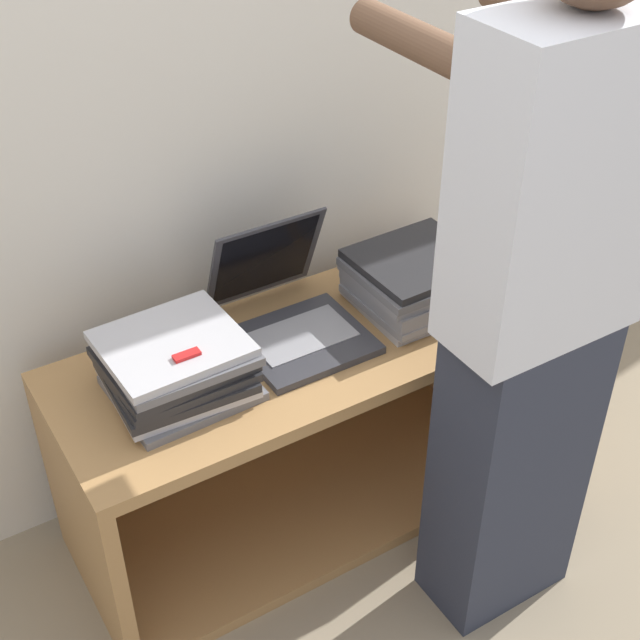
% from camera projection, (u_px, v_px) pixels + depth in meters
% --- Properties ---
extents(ground_plane, '(12.00, 12.00, 0.00)m').
position_uv_depth(ground_plane, '(355.00, 568.00, 2.35)').
color(ground_plane, gray).
extents(wall_back, '(8.00, 0.05, 2.40)m').
position_uv_depth(wall_back, '(222.00, 53.00, 2.06)').
color(wall_back, silver).
rests_on(wall_back, ground_plane).
extents(cart, '(1.25, 0.50, 0.58)m').
position_uv_depth(cart, '(294.00, 418.00, 2.39)').
color(cart, '#A87A47').
rests_on(cart, ground_plane).
extents(laptop_open, '(0.30, 0.38, 0.27)m').
position_uv_depth(laptop_open, '(291.00, 313.00, 2.19)').
color(laptop_open, '#333338').
rests_on(laptop_open, cart).
extents(laptop_stack_left, '(0.32, 0.29, 0.15)m').
position_uv_depth(laptop_stack_left, '(176.00, 366.00, 1.99)').
color(laptop_stack_left, slate).
rests_on(laptop_stack_left, cart).
extents(laptop_stack_right, '(0.32, 0.28, 0.15)m').
position_uv_depth(laptop_stack_right, '(417.00, 281.00, 2.27)').
color(laptop_stack_right, '#B7B7BC').
rests_on(laptop_stack_right, cart).
extents(person, '(0.40, 0.53, 1.69)m').
position_uv_depth(person, '(534.00, 312.00, 1.82)').
color(person, '#2D3342').
rests_on(person, ground_plane).
extents(inventory_tag, '(0.06, 0.02, 0.01)m').
position_uv_depth(inventory_tag, '(187.00, 355.00, 1.90)').
color(inventory_tag, red).
rests_on(inventory_tag, laptop_stack_left).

